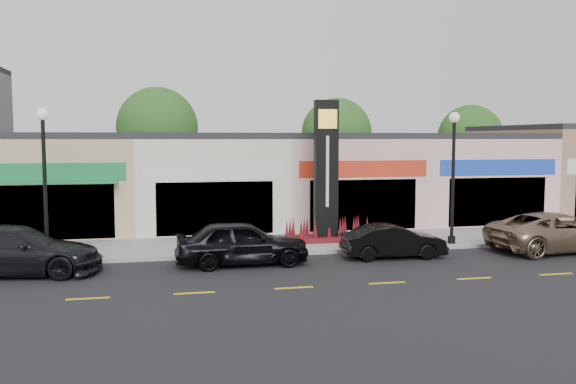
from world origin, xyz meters
The scene contains 18 objects.
ground centered at (0.00, 0.00, 0.00)m, with size 120.00×120.00×0.00m, color black.
sidewalk centered at (0.00, 4.35, 0.07)m, with size 52.00×4.30×0.15m, color gray.
curb centered at (0.00, 2.10, 0.07)m, with size 52.00×0.20×0.15m, color gray.
shop_beige centered at (-8.50, 11.46, 2.40)m, with size 7.00×10.85×4.80m.
shop_cream centered at (-1.50, 11.47, 2.40)m, with size 7.00×10.01×4.80m.
shop_pink_w centered at (5.50, 11.47, 2.40)m, with size 7.00×10.01×4.80m.
shop_pink_e centered at (12.50, 11.47, 2.40)m, with size 7.00×10.01×4.80m.
shop_tan centered at (19.50, 11.48, 2.65)m, with size 7.00×10.01×5.30m.
tree_rear_west centered at (-4.00, 19.50, 5.22)m, with size 5.20×5.20×7.83m.
tree_rear_mid centered at (8.00, 19.50, 4.88)m, with size 4.80×4.80×7.29m.
tree_rear_east centered at (18.00, 19.50, 4.63)m, with size 4.60×4.60×6.94m.
lamp_west_near centered at (-8.00, 2.50, 3.48)m, with size 0.44×0.44×5.47m.
lamp_east_near centered at (8.00, 2.50, 3.48)m, with size 0.44×0.44×5.47m.
pylon_sign centered at (3.00, 4.20, 2.27)m, with size 4.20×1.30×6.00m.
car_dark_sedan centered at (-8.69, 0.70, 0.82)m, with size 5.62×2.29×1.63m, color black.
car_black_sedan centered at (-1.09, 0.68, 0.81)m, with size 4.76×1.92×1.62m, color black.
car_black_conv centered at (4.71, 0.76, 0.64)m, with size 3.90×1.36×1.29m, color black.
car_gold_suv centered at (11.67, 0.65, 0.79)m, with size 5.68×2.62×1.58m, color #886F56.
Camera 1 is at (-3.96, -20.77, 4.55)m, focal length 38.00 mm.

